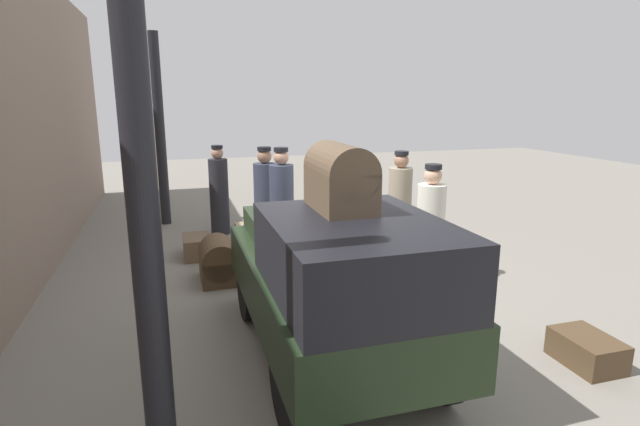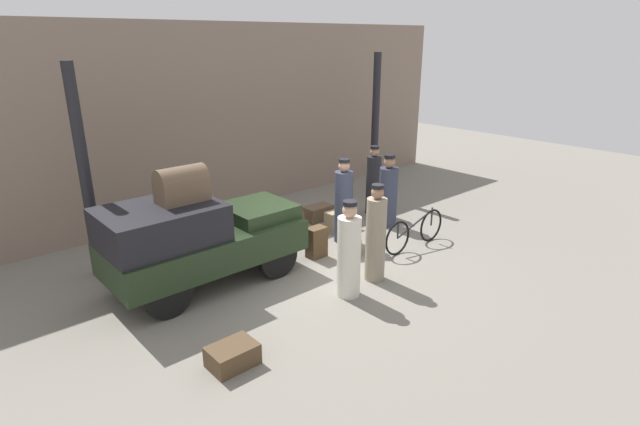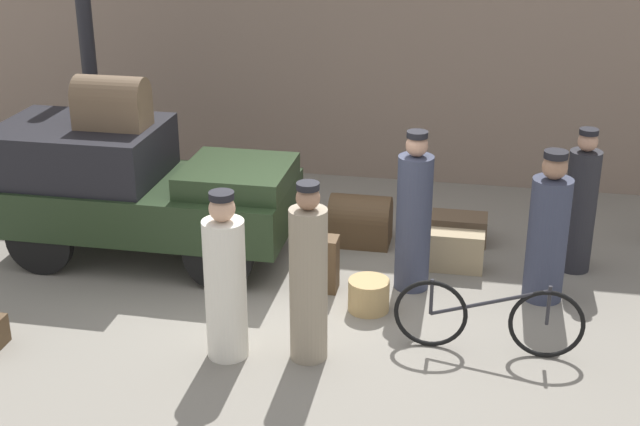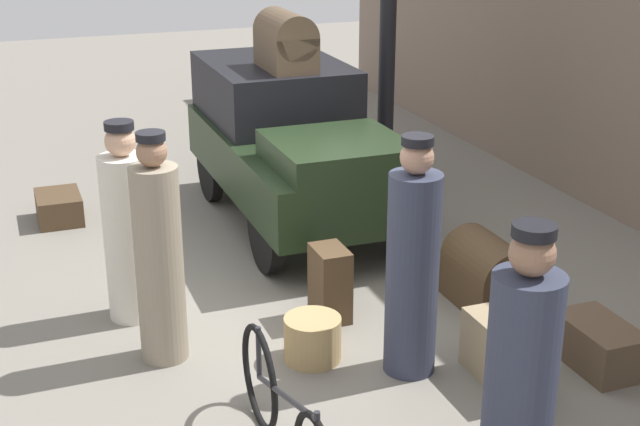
# 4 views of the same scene
# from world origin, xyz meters

# --- Properties ---
(ground_plane) EXTENTS (30.00, 30.00, 0.00)m
(ground_plane) POSITION_xyz_m (0.00, 0.00, 0.00)
(ground_plane) COLOR gray
(station_building_facade) EXTENTS (16.00, 0.15, 4.50)m
(station_building_facade) POSITION_xyz_m (0.00, 4.08, 2.25)
(station_building_facade) COLOR gray
(station_building_facade) RESTS_ON ground
(canopy_pillar_left) EXTENTS (0.20, 0.20, 3.80)m
(canopy_pillar_left) POSITION_xyz_m (-3.32, 2.38, 1.90)
(canopy_pillar_left) COLOR black
(canopy_pillar_left) RESTS_ON ground
(truck) EXTENTS (3.41, 1.53, 1.59)m
(truck) POSITION_xyz_m (-2.14, 0.76, 0.89)
(truck) COLOR black
(truck) RESTS_ON ground
(bicycle) EXTENTS (1.81, 0.04, 0.76)m
(bicycle) POSITION_xyz_m (2.02, -0.70, 0.37)
(bicycle) COLOR black
(bicycle) RESTS_ON ground
(wicker_basket) EXTENTS (0.44, 0.44, 0.34)m
(wicker_basket) POSITION_xyz_m (0.78, -0.08, 0.17)
(wicker_basket) COLOR tan
(wicker_basket) RESTS_ON ground
(porter_carrying_trunk) EXTENTS (0.36, 0.36, 1.78)m
(porter_carrying_trunk) POSITION_xyz_m (0.35, -1.12, 0.82)
(porter_carrying_trunk) COLOR gray
(porter_carrying_trunk) RESTS_ON ground
(conductor_in_dark_uniform) EXTENTS (0.38, 0.38, 1.81)m
(conductor_in_dark_uniform) POSITION_xyz_m (1.17, 0.55, 0.83)
(conductor_in_dark_uniform) COLOR #33384C
(conductor_in_dark_uniform) RESTS_ON ground
(porter_with_bicycle) EXTENTS (0.36, 0.36, 1.69)m
(porter_with_bicycle) POSITION_xyz_m (2.98, 1.37, 0.78)
(porter_with_bicycle) COLOR #232328
(porter_with_bicycle) RESTS_ON ground
(porter_standing_middle) EXTENTS (0.43, 0.43, 1.68)m
(porter_standing_middle) POSITION_xyz_m (2.59, 0.55, 0.76)
(porter_standing_middle) COLOR #33384C
(porter_standing_middle) RESTS_ON ground
(porter_lifting_near_truck) EXTENTS (0.40, 0.40, 1.68)m
(porter_lifting_near_truck) POSITION_xyz_m (-0.42, -1.23, 0.76)
(porter_lifting_near_truck) COLOR silver
(porter_lifting_near_truck) RESTS_ON ground
(trunk_wicker_pale) EXTENTS (0.73, 0.28, 0.46)m
(trunk_wicker_pale) POSITION_xyz_m (1.58, 1.08, 0.23)
(trunk_wicker_pale) COLOR #9E8966
(trunk_wicker_pale) RESTS_ON ground
(trunk_barrel_dark) EXTENTS (0.75, 0.52, 0.62)m
(trunk_barrel_dark) POSITION_xyz_m (0.42, 1.64, 0.28)
(trunk_barrel_dark) COLOR #4C3823
(trunk_barrel_dark) RESTS_ON ground
(suitcase_tan_flat) EXTENTS (0.38, 0.26, 0.62)m
(suitcase_tan_flat) POSITION_xyz_m (0.19, 0.29, 0.31)
(suitcase_tan_flat) COLOR #4C3823
(suitcase_tan_flat) RESTS_ON ground
(trunk_umber_medium) EXTENTS (0.69, 0.42, 0.35)m
(trunk_umber_medium) POSITION_xyz_m (1.62, 1.89, 0.17)
(trunk_umber_medium) COLOR brown
(trunk_umber_medium) RESTS_ON ground
(trunk_on_truck_roof) EXTENTS (0.81, 0.46, 0.59)m
(trunk_on_truck_roof) POSITION_xyz_m (-2.31, 0.76, 1.87)
(trunk_on_truck_roof) COLOR brown
(trunk_on_truck_roof) RESTS_ON truck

